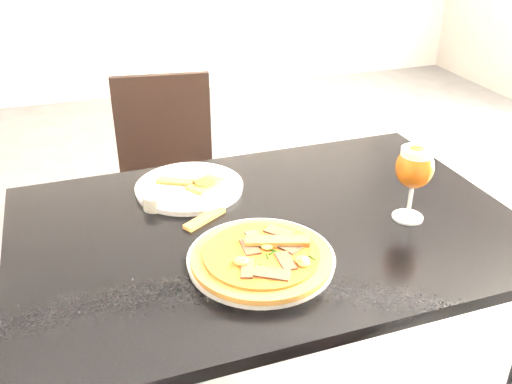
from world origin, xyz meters
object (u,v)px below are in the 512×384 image
object	(u,v)px
chair_far	(168,178)
pizza	(262,256)
beer_glass	(415,168)
dining_table	(268,255)

from	to	relation	value
chair_far	pizza	size ratio (longest dim) A/B	2.82
pizza	beer_glass	size ratio (longest dim) A/B	1.58
dining_table	beer_glass	world-z (taller)	beer_glass
chair_far	pizza	xyz separation A→B (m)	(0.03, -1.04, 0.31)
dining_table	beer_glass	size ratio (longest dim) A/B	6.42
chair_far	pizza	bearing A→B (deg)	-81.17
chair_far	beer_glass	bearing A→B (deg)	-58.56
pizza	dining_table	bearing A→B (deg)	66.35
dining_table	pizza	bearing A→B (deg)	-114.59
dining_table	beer_glass	distance (m)	0.41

